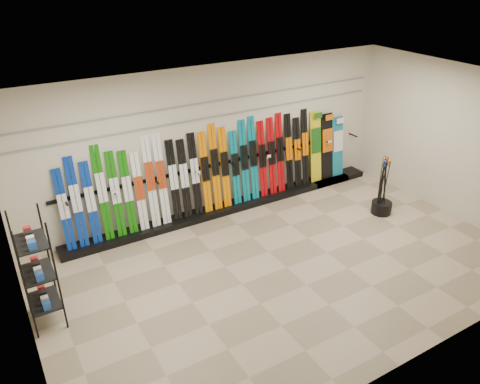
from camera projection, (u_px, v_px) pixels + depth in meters
floor at (287, 267)px, 8.00m from camera, size 8.00×8.00×0.00m
back_wall at (216, 141)px, 9.24m from camera, size 8.00×0.00×8.00m
left_wall at (16, 266)px, 5.50m from camera, size 0.00×5.00×5.00m
right_wall at (457, 143)px, 9.14m from camera, size 0.00×5.00×5.00m
ceiling at (296, 95)px, 6.64m from camera, size 8.00×8.00×0.00m
ski_rack_base at (232, 206)px, 9.82m from camera, size 8.00×0.40×0.12m
skis at (201, 173)px, 9.19m from camera, size 5.37×0.30×1.82m
snowboards at (326, 147)px, 10.67m from camera, size 0.94×0.25×1.61m
accessory_rack at (38, 271)px, 6.46m from camera, size 0.40×0.60×1.74m
pole_bin at (381, 207)px, 9.64m from camera, size 0.41×0.41×0.25m
ski_poles at (382, 186)px, 9.44m from camera, size 0.26×0.29×1.18m
slatwall_rail_0 at (216, 116)px, 9.00m from camera, size 7.60×0.02×0.03m
slatwall_rail_1 at (216, 101)px, 8.86m from camera, size 7.60×0.02×0.03m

